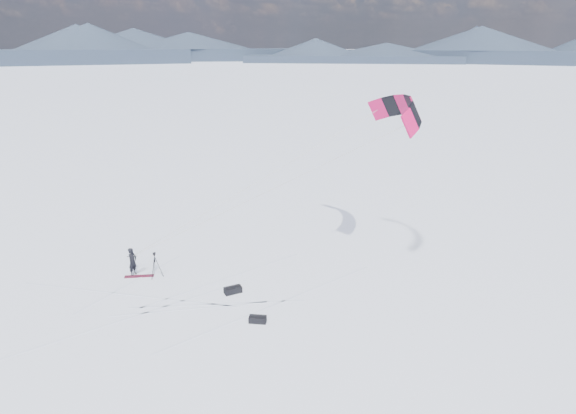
{
  "coord_description": "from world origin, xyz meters",
  "views": [
    {
      "loc": [
        6.29,
        -22.14,
        12.15
      ],
      "look_at": [
        6.19,
        2.64,
        3.64
      ],
      "focal_mm": 30.0,
      "sensor_mm": 36.0,
      "label": 1
    }
  ],
  "objects_px": {
    "snowboard": "(139,276)",
    "tripod": "(155,261)",
    "gear_bag_a": "(233,290)",
    "snowkiter": "(134,275)",
    "gear_bag_b": "(258,319)"
  },
  "relations": [
    {
      "from": "tripod",
      "to": "gear_bag_a",
      "type": "xyz_separation_m",
      "value": [
        4.39,
        -1.77,
        -0.76
      ]
    },
    {
      "from": "snowboard",
      "to": "tripod",
      "type": "xyz_separation_m",
      "value": [
        0.95,
        -0.02,
        0.91
      ]
    },
    {
      "from": "snowboard",
      "to": "gear_bag_b",
      "type": "bearing_deg",
      "value": -40.01
    },
    {
      "from": "snowboard",
      "to": "tripod",
      "type": "bearing_deg",
      "value": -7.82
    },
    {
      "from": "gear_bag_b",
      "to": "gear_bag_a",
      "type": "bearing_deg",
      "value": 123.94
    },
    {
      "from": "tripod",
      "to": "snowboard",
      "type": "bearing_deg",
      "value": 173.13
    },
    {
      "from": "snowkiter",
      "to": "gear_bag_a",
      "type": "xyz_separation_m",
      "value": [
        5.69,
        -2.0,
        0.17
      ]
    },
    {
      "from": "tripod",
      "to": "snowkiter",
      "type": "bearing_deg",
      "value": 164.52
    },
    {
      "from": "snowboard",
      "to": "tripod",
      "type": "distance_m",
      "value": 1.32
    },
    {
      "from": "snowkiter",
      "to": "gear_bag_b",
      "type": "distance_m",
      "value": 8.54
    },
    {
      "from": "gear_bag_a",
      "to": "gear_bag_b",
      "type": "distance_m",
      "value": 3.07
    },
    {
      "from": "snowkiter",
      "to": "tripod",
      "type": "distance_m",
      "value": 1.61
    },
    {
      "from": "snowkiter",
      "to": "gear_bag_a",
      "type": "height_order",
      "value": "snowkiter"
    },
    {
      "from": "gear_bag_a",
      "to": "snowboard",
      "type": "bearing_deg",
      "value": 134.72
    },
    {
      "from": "snowboard",
      "to": "gear_bag_b",
      "type": "relative_size",
      "value": 1.89
    }
  ]
}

